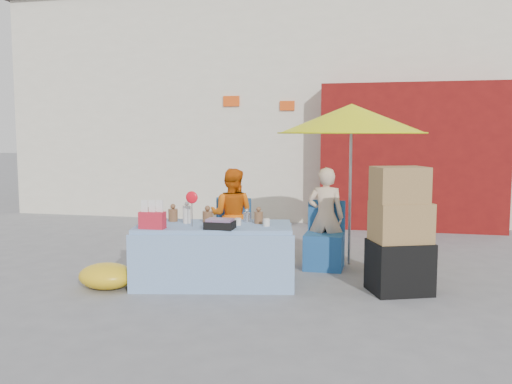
% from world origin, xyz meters
% --- Properties ---
extents(ground, '(80.00, 80.00, 0.00)m').
position_xyz_m(ground, '(0.00, 0.00, 0.00)').
color(ground, slate).
rests_on(ground, ground).
extents(backdrop, '(14.00, 8.00, 7.80)m').
position_xyz_m(backdrop, '(0.52, 7.52, 3.10)').
color(backdrop, silver).
rests_on(backdrop, ground).
extents(market_table, '(1.91, 1.17, 1.08)m').
position_xyz_m(market_table, '(-0.21, -0.02, 0.35)').
color(market_table, '#819FCE').
rests_on(market_table, ground).
extents(chair_left, '(0.49, 0.48, 0.85)m').
position_xyz_m(chair_left, '(-0.30, 0.98, 0.26)').
color(chair_left, '#1D4E88').
rests_on(chair_left, ground).
extents(chair_right, '(0.49, 0.48, 0.85)m').
position_xyz_m(chair_right, '(0.95, 0.98, 0.26)').
color(chair_right, '#1D4E88').
rests_on(chair_right, ground).
extents(vendor_orange, '(0.62, 0.49, 1.25)m').
position_xyz_m(vendor_orange, '(-0.30, 1.12, 0.63)').
color(vendor_orange, '#E05F0B').
rests_on(vendor_orange, ground).
extents(vendor_beige, '(0.48, 0.32, 1.28)m').
position_xyz_m(vendor_beige, '(0.95, 1.12, 0.64)').
color(vendor_beige, beige).
rests_on(vendor_beige, ground).
extents(umbrella, '(1.90, 1.90, 2.09)m').
position_xyz_m(umbrella, '(1.25, 1.27, 1.89)').
color(umbrella, gray).
rests_on(umbrella, ground).
extents(box_stack, '(0.75, 0.69, 1.36)m').
position_xyz_m(box_stack, '(1.83, 0.09, 0.63)').
color(box_stack, black).
rests_on(box_stack, ground).
extents(tarp_bundle, '(0.72, 0.62, 0.28)m').
position_xyz_m(tarp_bundle, '(-1.31, -0.46, 0.14)').
color(tarp_bundle, yellow).
rests_on(tarp_bundle, ground).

